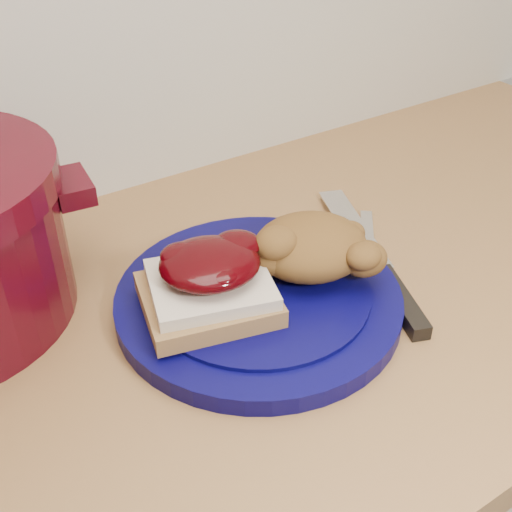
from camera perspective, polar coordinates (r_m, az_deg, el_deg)
plate at (r=0.67m, az=0.22°, el=-3.90°), size 0.38×0.38×0.02m
sandwich at (r=0.62m, az=-4.18°, el=-2.36°), size 0.15×0.14×0.06m
stuffing_mound at (r=0.67m, az=4.85°, el=0.85°), size 0.15×0.14×0.06m
chef_knife at (r=0.71m, az=11.50°, el=-1.99°), size 0.12×0.28×0.02m
butter_knife at (r=0.76m, az=9.97°, el=0.18°), size 0.13×0.16×0.00m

